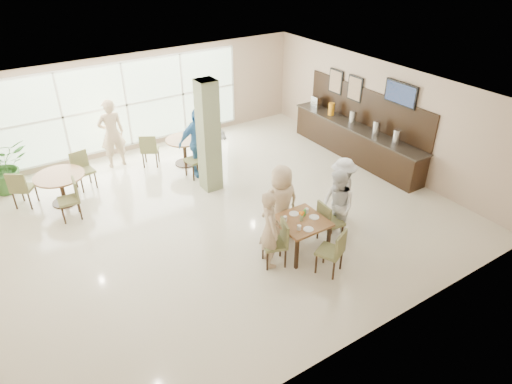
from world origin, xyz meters
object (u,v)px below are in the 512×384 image
adult_a (198,143)px  adult_standing (112,133)px  buffet_counter (356,139)px  teen_far (281,202)px  adult_b (210,133)px  round_table_right (184,146)px  round_table_left (60,181)px  teen_left (270,229)px  teen_right (337,206)px  teen_standing (342,190)px  potted_plant (3,166)px  main_table (301,224)px

adult_a → adult_standing: bearing=134.9°
buffet_counter → adult_a: size_ratio=2.54×
teen_far → adult_a: 3.46m
teen_far → adult_b: bearing=-93.5°
round_table_right → buffet_counter: 4.84m
round_table_left → teen_left: size_ratio=0.72×
teen_right → adult_standing: adult_standing is taller
teen_standing → teen_left: bearing=-36.5°
teen_left → round_table_right: bearing=11.4°
round_table_right → teen_far: 4.25m
potted_plant → teen_far: bearing=-49.1°
adult_a → main_table: bearing=-87.2°
buffet_counter → adult_standing: (-5.93, 3.22, 0.41)m
teen_left → adult_b: 5.01m
round_table_right → teen_far: teen_far is taller
buffet_counter → adult_a: 4.49m
teen_far → teen_right: (0.90, -0.72, -0.03)m
round_table_right → potted_plant: potted_plant is taller
buffet_counter → potted_plant: 9.30m
teen_left → teen_standing: size_ratio=1.06×
potted_plant → adult_a: adult_a is taller
potted_plant → teen_left: size_ratio=0.83×
main_table → teen_left: teen_left is taller
main_table → adult_a: adult_a is taller
potted_plant → teen_standing: bearing=-42.3°
round_table_left → teen_right: (4.50, -4.65, 0.21)m
main_table → buffet_counter: buffet_counter is taller
main_table → adult_a: 4.14m
adult_b → adult_a: bearing=-65.3°
buffet_counter → potted_plant: (-8.66, 3.37, 0.12)m
buffet_counter → teen_far: (-4.04, -1.96, 0.27)m
adult_b → round_table_left: bearing=-106.9°
round_table_left → teen_standing: teen_standing is taller
round_table_right → buffet_counter: buffet_counter is taller
buffet_counter → adult_standing: 6.76m
main_table → teen_standing: bearing=16.4°
main_table → round_table_right: same height
buffet_counter → round_table_right: bearing=151.9°
potted_plant → main_table: bearing=-52.3°
round_table_right → adult_standing: 1.95m
main_table → teen_left: 0.76m
round_table_right → main_table: bearing=-87.2°
round_table_left → round_table_right: (3.36, 0.31, -0.03)m
teen_right → round_table_left: bearing=-126.1°
adult_b → potted_plant: bearing=-123.0°
round_table_left → teen_left: teen_left is taller
round_table_left → teen_right: teen_right is taller
buffet_counter → teen_far: size_ratio=2.84×
round_table_left → adult_standing: (1.70, 1.25, 0.38)m
potted_plant → adult_b: 5.30m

